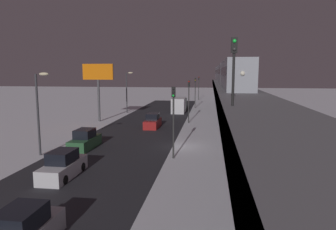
# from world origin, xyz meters

# --- Properties ---
(ground_plane) EXTENTS (240.00, 240.00, 0.00)m
(ground_plane) POSITION_xyz_m (0.00, 0.00, 0.00)
(ground_plane) COLOR white
(avenue_asphalt) EXTENTS (11.00, 101.00, 0.01)m
(avenue_asphalt) POSITION_xyz_m (6.19, 0.00, 0.00)
(avenue_asphalt) COLOR #28282D
(avenue_asphalt) RESTS_ON ground_plane
(elevated_railway) EXTENTS (5.00, 101.00, 5.68)m
(elevated_railway) POSITION_xyz_m (-5.98, 0.00, 4.89)
(elevated_railway) COLOR slate
(elevated_railway) RESTS_ON ground_plane
(subway_train) EXTENTS (2.94, 74.07, 3.40)m
(subway_train) POSITION_xyz_m (-6.08, -35.91, 7.46)
(subway_train) COLOR #999EA8
(subway_train) RESTS_ON elevated_railway
(rail_signal) EXTENTS (0.36, 0.41, 4.00)m
(rail_signal) POSITION_xyz_m (-4.42, 12.22, 8.40)
(rail_signal) COLOR black
(rail_signal) RESTS_ON elevated_railway
(sedan_white) EXTENTS (1.91, 4.80, 1.97)m
(sedan_white) POSITION_xyz_m (7.59, 10.23, 0.79)
(sedan_white) COLOR silver
(sedan_white) RESTS_ON ground_plane
(sedan_red) EXTENTS (1.80, 4.63, 1.97)m
(sedan_red) POSITION_xyz_m (4.79, -10.52, 0.80)
(sedan_red) COLOR #A51E1E
(sedan_red) RESTS_ON ground_plane
(sedan_green) EXTENTS (1.80, 4.75, 1.97)m
(sedan_green) POSITION_xyz_m (9.39, 1.98, 0.80)
(sedan_green) COLOR #2D6038
(sedan_green) RESTS_ON ground_plane
(box_truck) EXTENTS (2.40, 7.40, 2.80)m
(box_truck) POSITION_xyz_m (2.79, -27.52, 1.35)
(box_truck) COLOR #2D6038
(box_truck) RESTS_ON ground_plane
(traffic_light_near) EXTENTS (0.32, 0.44, 6.40)m
(traffic_light_near) POSITION_xyz_m (0.09, 4.33, 4.20)
(traffic_light_near) COLOR #2D2D2D
(traffic_light_near) RESTS_ON ground_plane
(traffic_light_mid) EXTENTS (0.32, 0.44, 6.40)m
(traffic_light_mid) POSITION_xyz_m (0.09, -14.95, 4.20)
(traffic_light_mid) COLOR #2D2D2D
(traffic_light_mid) RESTS_ON ground_plane
(traffic_light_far) EXTENTS (0.32, 0.44, 6.40)m
(traffic_light_far) POSITION_xyz_m (0.09, -34.23, 4.20)
(traffic_light_far) COLOR #2D2D2D
(traffic_light_far) RESTS_ON ground_plane
(traffic_light_distant) EXTENTS (0.32, 0.44, 6.40)m
(traffic_light_distant) POSITION_xyz_m (0.09, -53.50, 4.20)
(traffic_light_distant) COLOR #2D2D2D
(traffic_light_distant) RESTS_ON ground_plane
(commercial_billboard) EXTENTS (4.80, 0.36, 8.90)m
(commercial_billboard) POSITION_xyz_m (14.04, -14.57, 6.83)
(commercial_billboard) COLOR #4C4C51
(commercial_billboard) RESTS_ON ground_plane
(street_lamp_near) EXTENTS (1.35, 0.44, 7.65)m
(street_lamp_near) POSITION_xyz_m (12.26, 5.00, 4.81)
(street_lamp_near) COLOR #38383D
(street_lamp_near) RESTS_ON ground_plane
(street_lamp_far) EXTENTS (1.35, 0.44, 7.65)m
(street_lamp_far) POSITION_xyz_m (12.26, -25.00, 4.81)
(street_lamp_far) COLOR #38383D
(street_lamp_far) RESTS_ON ground_plane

